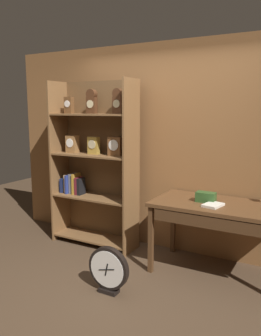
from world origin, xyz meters
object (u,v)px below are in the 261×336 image
workbench (222,212)px  round_clock_large (109,270)px  toolbox_small (206,197)px  bookshelf (94,164)px  open_repair_manual (213,205)px

workbench → round_clock_large: size_ratio=3.16×
toolbox_small → bookshelf: bearing=176.1°
open_repair_manual → bookshelf: bearing=-175.5°
workbench → round_clock_large: bearing=-134.0°
bookshelf → round_clock_large: bearing=-49.6°
open_repair_manual → round_clock_large: size_ratio=0.47×
bookshelf → workbench: size_ratio=1.44×
bookshelf → open_repair_manual: bearing=-7.8°
open_repair_manual → workbench: bearing=67.4°
bookshelf → round_clock_large: (0.86, -1.01, -0.84)m
workbench → toolbox_small: size_ratio=7.21×
workbench → toolbox_small: bearing=175.4°
workbench → open_repair_manual: (-0.07, -0.11, 0.09)m
bookshelf → workbench: (1.73, -0.12, -0.37)m
workbench → open_repair_manual: 0.16m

